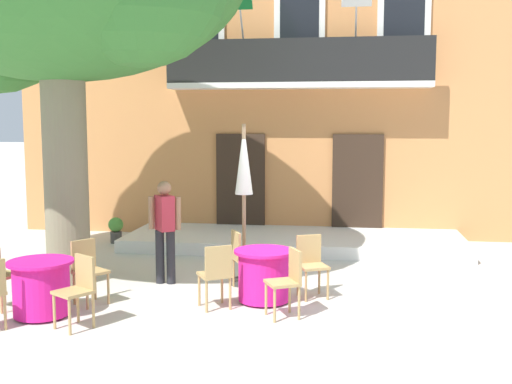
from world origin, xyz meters
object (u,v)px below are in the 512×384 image
at_px(cafe_chair_near_tree_0, 243,255).
at_px(cafe_chair_near_tree_1, 216,272).
at_px(ground_planter_left, 116,229).
at_px(pedestrian_near_entrance, 165,226).
at_px(cafe_chair_near_tree_3, 311,261).
at_px(cafe_chair_middle_0, 88,267).
at_px(cafe_table_middle, 41,288).
at_px(cafe_table_near_tree, 264,275).
at_px(cafe_chair_near_tree_2, 288,278).
at_px(cafe_umbrella, 244,180).
at_px(cafe_chair_middle_3, 78,286).

xyz_separation_m(cafe_chair_near_tree_0, cafe_chair_near_tree_1, (-0.19, -1.08, 0.00)).
distance_m(ground_planter_left, pedestrian_near_entrance, 3.69).
xyz_separation_m(ground_planter_left, pedestrian_near_entrance, (2.00, -3.03, 0.63)).
distance_m(cafe_chair_near_tree_3, cafe_chair_middle_0, 3.23).
height_order(cafe_chair_near_tree_3, cafe_table_middle, cafe_chair_near_tree_3).
bearing_deg(cafe_table_middle, cafe_chair_near_tree_1, 16.15).
distance_m(cafe_table_middle, pedestrian_near_entrance, 2.26).
height_order(cafe_table_near_tree, cafe_chair_near_tree_2, cafe_chair_near_tree_2).
distance_m(cafe_table_near_tree, cafe_chair_near_tree_0, 0.77).
relative_size(cafe_chair_near_tree_1, cafe_chair_near_tree_3, 1.00).
bearing_deg(cafe_chair_middle_0, pedestrian_near_entrance, 57.49).
bearing_deg(cafe_chair_middle_0, cafe_chair_near_tree_3, 14.58).
relative_size(cafe_umbrella, pedestrian_near_entrance, 1.54).
distance_m(cafe_chair_near_tree_3, ground_planter_left, 5.55).
xyz_separation_m(cafe_chair_middle_3, ground_planter_left, (-1.53, 5.25, -0.22)).
bearing_deg(ground_planter_left, cafe_chair_near_tree_0, -44.19).
distance_m(cafe_chair_near_tree_1, cafe_umbrella, 1.78).
distance_m(cafe_umbrella, pedestrian_near_entrance, 1.46).
xyz_separation_m(cafe_chair_near_tree_2, pedestrian_near_entrance, (-2.10, 1.42, 0.40)).
bearing_deg(cafe_table_middle, cafe_chair_middle_0, 60.89).
height_order(cafe_table_near_tree, cafe_chair_near_tree_0, cafe_chair_near_tree_0).
relative_size(cafe_chair_near_tree_0, cafe_chair_middle_3, 1.00).
bearing_deg(cafe_table_near_tree, cafe_chair_near_tree_0, 123.61).
bearing_deg(cafe_umbrella, cafe_chair_near_tree_2, -61.32).
height_order(cafe_table_near_tree, cafe_table_middle, same).
height_order(cafe_chair_near_tree_1, cafe_chair_middle_0, same).
relative_size(cafe_table_middle, pedestrian_near_entrance, 0.52).
xyz_separation_m(cafe_table_near_tree, pedestrian_near_entrance, (-1.70, 0.78, 0.54)).
distance_m(cafe_chair_middle_0, cafe_chair_middle_3, 1.04).
bearing_deg(ground_planter_left, cafe_chair_near_tree_2, -47.36).
bearing_deg(cafe_umbrella, cafe_chair_middle_0, -146.52).
bearing_deg(cafe_chair_middle_0, cafe_chair_middle_3, -72.77).
bearing_deg(cafe_chair_near_tree_1, cafe_table_near_tree, 36.51).
bearing_deg(cafe_umbrella, cafe_chair_near_tree_1, -96.94).
height_order(cafe_chair_near_tree_1, cafe_table_middle, cafe_chair_near_tree_1).
height_order(cafe_chair_near_tree_1, cafe_chair_middle_3, same).
distance_m(cafe_chair_near_tree_0, ground_planter_left, 4.58).
relative_size(cafe_chair_near_tree_1, cafe_chair_middle_3, 1.00).
distance_m(cafe_umbrella, ground_planter_left, 4.57).
distance_m(cafe_table_near_tree, cafe_chair_near_tree_3, 0.77).
relative_size(cafe_chair_near_tree_2, cafe_chair_middle_3, 1.00).
bearing_deg(cafe_chair_near_tree_0, cafe_chair_middle_0, -152.62).
xyz_separation_m(cafe_table_middle, ground_planter_left, (-0.86, 4.91, -0.08)).
bearing_deg(cafe_chair_middle_0, cafe_table_middle, -119.11).
relative_size(cafe_table_middle, cafe_umbrella, 0.34).
bearing_deg(pedestrian_near_entrance, cafe_table_middle, -121.34).
xyz_separation_m(cafe_chair_near_tree_0, ground_planter_left, (-3.28, 3.19, -0.22)).
relative_size(cafe_chair_near_tree_1, cafe_chair_middle_0, 1.00).
xyz_separation_m(cafe_chair_middle_0, cafe_chair_middle_3, (0.31, -0.99, 0.00)).
height_order(cafe_table_near_tree, cafe_chair_middle_3, cafe_chair_middle_3).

